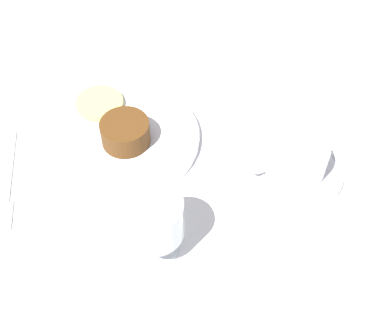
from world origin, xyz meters
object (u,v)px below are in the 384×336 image
object	(u,v)px
fork	(8,188)
dessert_cake	(125,132)
coffee_cup	(295,157)
wine_glass	(155,221)
dinner_plate	(125,138)

from	to	relation	value
fork	dessert_cake	distance (m)	0.20
coffee_cup	wine_glass	xyz separation A→B (m)	(0.23, 0.07, 0.03)
fork	dessert_cake	size ratio (longest dim) A/B	2.50
coffee_cup	dessert_cake	distance (m)	0.27
coffee_cup	dessert_cake	xyz separation A→B (m)	(0.23, -0.13, -0.00)
coffee_cup	fork	bearing A→B (deg)	-13.32
fork	wine_glass	bearing A→B (deg)	138.69
fork	dessert_cake	bearing A→B (deg)	-171.34
coffee_cup	wine_glass	distance (m)	0.25
fork	dessert_cake	world-z (taller)	dessert_cake
coffee_cup	wine_glass	size ratio (longest dim) A/B	1.14
dinner_plate	dessert_cake	world-z (taller)	dessert_cake
dinner_plate	wine_glass	size ratio (longest dim) A/B	2.27
dinner_plate	coffee_cup	xyz separation A→B (m)	(-0.23, 0.14, 0.03)
wine_glass	fork	world-z (taller)	wine_glass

